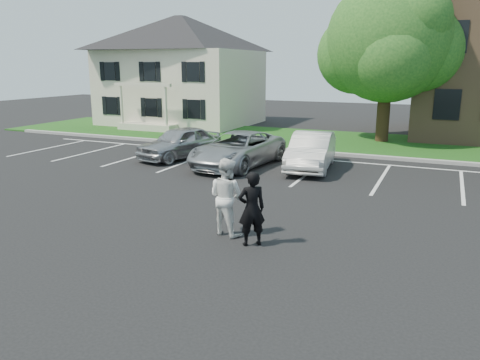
# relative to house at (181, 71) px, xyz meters

# --- Properties ---
(ground_plane) EXTENTS (90.00, 90.00, 0.00)m
(ground_plane) POSITION_rel_house_xyz_m (13.00, -19.97, -3.83)
(ground_plane) COLOR black
(ground_plane) RESTS_ON ground
(curb) EXTENTS (40.00, 0.30, 0.15)m
(curb) POSITION_rel_house_xyz_m (13.00, -7.97, -3.75)
(curb) COLOR #969691
(curb) RESTS_ON ground
(grass_strip) EXTENTS (44.00, 8.00, 0.08)m
(grass_strip) POSITION_rel_house_xyz_m (13.00, -3.97, -3.79)
(grass_strip) COLOR #1A4817
(grass_strip) RESTS_ON ground
(stall_lines) EXTENTS (34.00, 5.36, 0.01)m
(stall_lines) POSITION_rel_house_xyz_m (14.40, -11.02, -3.82)
(stall_lines) COLOR silver
(stall_lines) RESTS_ON ground
(house) EXTENTS (10.30, 9.22, 7.60)m
(house) POSITION_rel_house_xyz_m (0.00, 0.00, 0.00)
(house) COLOR beige
(house) RESTS_ON ground
(tree) EXTENTS (7.80, 7.20, 8.80)m
(tree) POSITION_rel_house_xyz_m (14.71, -2.90, 1.52)
(tree) COLOR black
(tree) RESTS_ON ground
(man_black_suit) EXTENTS (0.79, 0.75, 1.81)m
(man_black_suit) POSITION_rel_house_xyz_m (13.84, -20.19, -2.92)
(man_black_suit) COLOR black
(man_black_suit) RESTS_ON ground
(man_white_shirt) EXTENTS (1.12, 0.97, 1.98)m
(man_white_shirt) POSITION_rel_house_xyz_m (12.96, -19.74, -2.84)
(man_white_shirt) COLOR white
(man_white_shirt) RESTS_ON ground
(car_silver_west) EXTENTS (2.88, 4.61, 1.46)m
(car_silver_west) POSITION_rel_house_xyz_m (6.69, -11.54, -3.10)
(car_silver_west) COLOR #AAAAAF
(car_silver_west) RESTS_ON ground
(car_silver_minivan) EXTENTS (2.96, 5.46, 1.45)m
(car_silver_minivan) POSITION_rel_house_xyz_m (9.85, -12.06, -3.10)
(car_silver_minivan) COLOR #A1A3A8
(car_silver_minivan) RESTS_ON ground
(car_white_sedan) EXTENTS (2.13, 4.68, 1.49)m
(car_white_sedan) POSITION_rel_house_xyz_m (12.85, -11.31, -3.08)
(car_white_sedan) COLOR silver
(car_white_sedan) RESTS_ON ground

